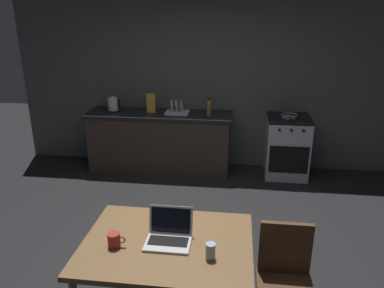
% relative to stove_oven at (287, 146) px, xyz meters
% --- Properties ---
extents(ground_plane, '(12.00, 12.00, 0.00)m').
position_rel_stove_oven_xyz_m(ground_plane, '(-1.25, -2.17, -0.45)').
color(ground_plane, black).
extents(back_wall, '(6.40, 0.10, 2.83)m').
position_rel_stove_oven_xyz_m(back_wall, '(-0.95, 0.35, 0.97)').
color(back_wall, '#4C514E').
rests_on(back_wall, ground_plane).
extents(kitchen_counter, '(2.16, 0.64, 0.89)m').
position_rel_stove_oven_xyz_m(kitchen_counter, '(-1.89, 0.00, 0.00)').
color(kitchen_counter, '#382D23').
rests_on(kitchen_counter, ground_plane).
extents(stove_oven, '(0.60, 0.62, 0.89)m').
position_rel_stove_oven_xyz_m(stove_oven, '(0.00, 0.00, 0.00)').
color(stove_oven, '#B7BABF').
rests_on(stove_oven, ground_plane).
extents(dining_table, '(1.21, 0.91, 0.75)m').
position_rel_stove_oven_xyz_m(dining_table, '(-1.20, -3.01, 0.24)').
color(dining_table, brown).
rests_on(dining_table, ground_plane).
extents(chair, '(0.40, 0.40, 0.88)m').
position_rel_stove_oven_xyz_m(chair, '(-0.35, -2.96, 0.06)').
color(chair, '#4C331E').
rests_on(chair, ground_plane).
extents(laptop, '(0.32, 0.27, 0.22)m').
position_rel_stove_oven_xyz_m(laptop, '(-1.19, -3.00, 0.35)').
color(laptop, silver).
rests_on(laptop, dining_table).
extents(electric_kettle, '(0.18, 0.16, 0.23)m').
position_rel_stove_oven_xyz_m(electric_kettle, '(-2.60, 0.00, 0.56)').
color(electric_kettle, black).
rests_on(electric_kettle, kitchen_counter).
extents(bottle, '(0.07, 0.07, 0.25)m').
position_rel_stove_oven_xyz_m(bottle, '(-1.15, -0.05, 0.57)').
color(bottle, '#8C601E').
rests_on(bottle, kitchen_counter).
extents(frying_pan, '(0.23, 0.41, 0.05)m').
position_rel_stove_oven_xyz_m(frying_pan, '(-0.01, -0.03, 0.47)').
color(frying_pan, gray).
rests_on(frying_pan, stove_oven).
extents(coffee_mug, '(0.13, 0.09, 0.10)m').
position_rel_stove_oven_xyz_m(coffee_mug, '(-1.56, -3.11, 0.36)').
color(coffee_mug, '#9E2D28').
rests_on(coffee_mug, dining_table).
extents(drinking_glass, '(0.07, 0.07, 0.11)m').
position_rel_stove_oven_xyz_m(drinking_glass, '(-0.88, -3.16, 0.36)').
color(drinking_glass, '#99B7C6').
rests_on(drinking_glass, dining_table).
extents(cereal_box, '(0.13, 0.05, 0.28)m').
position_rel_stove_oven_xyz_m(cereal_box, '(-2.02, 0.02, 0.59)').
color(cereal_box, gold).
rests_on(cereal_box, kitchen_counter).
extents(dish_rack, '(0.34, 0.26, 0.21)m').
position_rel_stove_oven_xyz_m(dish_rack, '(-1.62, 0.00, 0.49)').
color(dish_rack, silver).
rests_on(dish_rack, kitchen_counter).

